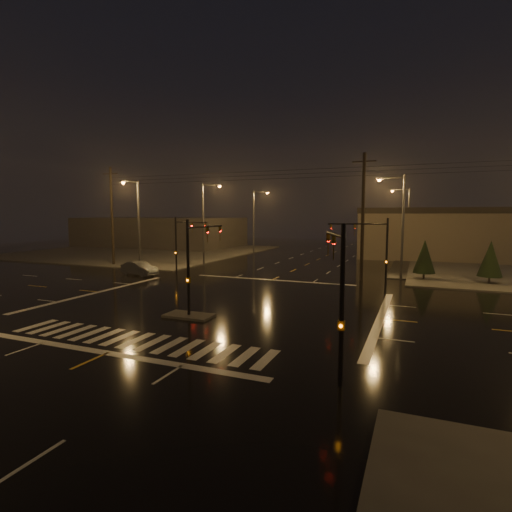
% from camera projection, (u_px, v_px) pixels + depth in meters
% --- Properties ---
extents(ground, '(140.00, 140.00, 0.00)m').
position_uv_depth(ground, '(219.00, 303.00, 28.34)').
color(ground, black).
rests_on(ground, ground).
extents(sidewalk_nw, '(36.00, 36.00, 0.12)m').
position_uv_depth(sidewalk_nw, '(143.00, 251.00, 67.25)').
color(sidewalk_nw, '#47443F').
rests_on(sidewalk_nw, ground).
extents(median_island, '(3.00, 1.60, 0.15)m').
position_uv_depth(median_island, '(189.00, 316.00, 24.65)').
color(median_island, '#47443F').
rests_on(median_island, ground).
extents(crosswalk, '(15.00, 2.60, 0.01)m').
position_uv_depth(crosswalk, '(136.00, 340.00, 20.06)').
color(crosswalk, beige).
rests_on(crosswalk, ground).
extents(stop_bar_near, '(16.00, 0.50, 0.01)m').
position_uv_depth(stop_bar_near, '(107.00, 353.00, 18.22)').
color(stop_bar_near, beige).
rests_on(stop_bar_near, ground).
extents(stop_bar_far, '(16.00, 0.50, 0.01)m').
position_uv_depth(stop_bar_far, '(272.00, 280.00, 38.46)').
color(stop_bar_far, beige).
rests_on(stop_bar_far, ground).
extents(commercial_block, '(30.00, 18.00, 5.60)m').
position_uv_depth(commercial_block, '(161.00, 232.00, 79.90)').
color(commercial_block, '#3B3534').
rests_on(commercial_block, ground).
extents(signal_mast_median, '(0.25, 4.59, 6.00)m').
position_uv_depth(signal_mast_median, '(196.00, 255.00, 25.12)').
color(signal_mast_median, black).
rests_on(signal_mast_median, ground).
extents(signal_mast_ne, '(4.84, 1.86, 6.00)m').
position_uv_depth(signal_mast_ne, '(374.00, 244.00, 33.69)').
color(signal_mast_ne, black).
rests_on(signal_mast_ne, ground).
extents(signal_mast_nw, '(4.84, 1.86, 6.00)m').
position_uv_depth(signal_mast_nw, '(182.00, 239.00, 40.85)').
color(signal_mast_nw, black).
rests_on(signal_mast_nw, ground).
extents(signal_mast_se, '(1.55, 3.87, 6.00)m').
position_uv_depth(signal_mast_se, '(339.00, 283.00, 15.12)').
color(signal_mast_se, black).
rests_on(signal_mast_se, ground).
extents(streetlight_1, '(2.77, 0.32, 10.00)m').
position_uv_depth(streetlight_1, '(205.00, 218.00, 48.51)').
color(streetlight_1, '#38383A').
rests_on(streetlight_1, ground).
extents(streetlight_2, '(2.77, 0.32, 10.00)m').
position_uv_depth(streetlight_2, '(255.00, 217.00, 63.24)').
color(streetlight_2, '#38383A').
rests_on(streetlight_2, ground).
extents(streetlight_3, '(2.77, 0.32, 10.00)m').
position_uv_depth(streetlight_3, '(400.00, 220.00, 38.24)').
color(streetlight_3, '#38383A').
rests_on(streetlight_3, ground).
extents(streetlight_4, '(2.77, 0.32, 10.00)m').
position_uv_depth(streetlight_4, '(406.00, 218.00, 56.64)').
color(streetlight_4, '#38383A').
rests_on(streetlight_4, ground).
extents(streetlight_5, '(0.32, 2.77, 10.00)m').
position_uv_depth(streetlight_5, '(137.00, 219.00, 44.06)').
color(streetlight_5, '#38383A').
rests_on(streetlight_5, ground).
extents(utility_pole_0, '(2.20, 0.32, 12.00)m').
position_uv_depth(utility_pole_0, '(112.00, 216.00, 48.88)').
color(utility_pole_0, black).
rests_on(utility_pole_0, ground).
extents(utility_pole_1, '(2.20, 0.32, 12.00)m').
position_uv_depth(utility_pole_1, '(363.00, 216.00, 37.57)').
color(utility_pole_1, black).
rests_on(utility_pole_1, ground).
extents(conifer_0, '(2.04, 2.04, 3.89)m').
position_uv_depth(conifer_0, '(424.00, 256.00, 38.17)').
color(conifer_0, black).
rests_on(conifer_0, ground).
extents(conifer_1, '(2.08, 2.08, 3.95)m').
position_uv_depth(conifer_1, '(490.00, 259.00, 35.91)').
color(conifer_1, black).
rests_on(conifer_1, ground).
extents(car_crossing, '(4.62, 2.45, 1.45)m').
position_uv_depth(car_crossing, '(139.00, 268.00, 41.32)').
color(car_crossing, '#585C60').
rests_on(car_crossing, ground).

